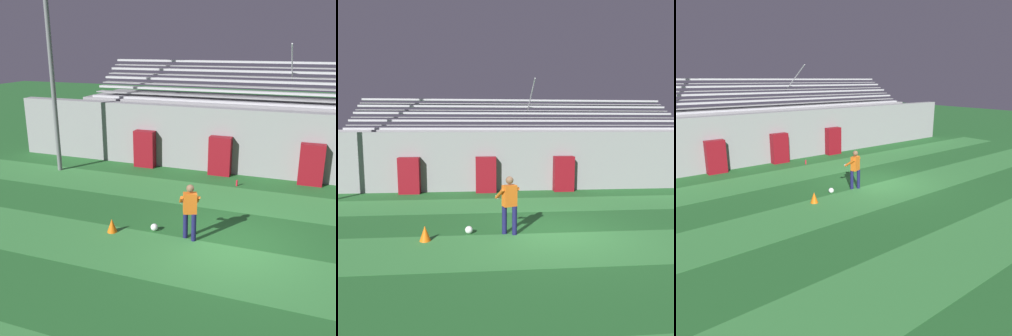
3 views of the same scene
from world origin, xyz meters
The scene contains 12 objects.
ground_plane centered at (0.00, 0.00, 0.00)m, with size 80.00×80.00×0.00m, color #236028.
turf_stripe_mid centered at (0.00, -1.29, 0.00)m, with size 28.00×2.35×0.01m, color #38843D.
turf_stripe_far centered at (0.00, 3.41, 0.00)m, with size 28.00×2.35×0.01m, color #38843D.
back_wall centered at (0.00, 6.50, 1.40)m, with size 24.00×0.60×2.80m, color gray.
padding_pillar_gate_left centered at (-1.84, 5.95, 0.83)m, with size 0.94×0.44×1.67m, color maroon.
padding_pillar_gate_right centered at (1.84, 5.95, 0.83)m, with size 0.94×0.44×1.67m, color maroon.
padding_pillar_far_left centered at (-5.32, 5.95, 0.83)m, with size 0.94×0.44×1.67m, color maroon.
bleacher_stand centered at (0.00, 8.84, 1.50)m, with size 18.00×4.05×5.43m.
goalkeeper centered at (-1.34, -0.10, 0.95)m, with size 0.71×0.66×1.67m.
soccer_ball centered at (-2.49, 0.04, 0.11)m, with size 0.22×0.22×0.22m, color white.
traffic_cone centered at (-3.64, -0.47, 0.21)m, with size 0.30×0.30×0.42m, color orange.
water_bottle centered at (-0.87, 4.79, 0.12)m, with size 0.07×0.07×0.24m, color red.
Camera 2 is at (-2.22, -9.09, 3.05)m, focal length 35.00 mm.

